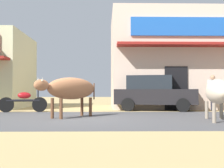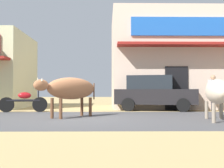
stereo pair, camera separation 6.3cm
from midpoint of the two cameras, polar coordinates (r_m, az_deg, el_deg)
ground at (r=10.42m, az=-7.33°, el=-6.31°), size 80.00×80.00×0.00m
asphalt_road at (r=10.42m, az=-7.33°, el=-6.30°), size 72.00×6.65×0.00m
storefront_right_club at (r=18.08m, az=13.72°, el=4.02°), size 8.45×6.08×5.16m
parked_hatchback_car at (r=14.88m, az=7.97°, el=-1.58°), size 4.06×2.57×1.64m
parked_motorcycle at (r=14.01m, az=-15.71°, el=-3.04°), size 2.04×0.41×1.07m
cow_near_brown at (r=10.81m, az=-7.44°, el=-0.89°), size 2.06×2.40×1.38m
cow_far_dark at (r=10.09m, az=18.89°, el=-1.40°), size 1.03×2.78×1.27m
pedestrian_by_shop at (r=15.04m, az=18.17°, el=-1.00°), size 0.45×0.61×1.66m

